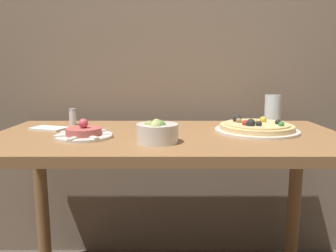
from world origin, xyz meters
TOP-DOWN VIEW (x-y plane):
  - dining_table at (0.00, 0.33)m, footprint 1.32×0.65m
  - pizza_plate at (0.34, 0.37)m, footprint 0.32×0.32m
  - tartare_plate at (-0.30, 0.26)m, footprint 0.20×0.20m
  - small_bowl at (-0.04, 0.18)m, footprint 0.14×0.14m
  - drinking_glass at (0.47, 0.57)m, footprint 0.07×0.07m
  - napkin at (-0.48, 0.43)m, footprint 0.16×0.13m
  - salt_shaker at (-0.42, 0.53)m, footprint 0.03×0.03m

SIDE VIEW (x-z plane):
  - dining_table at x=0.00m, z-range 0.25..0.98m
  - napkin at x=-0.48m, z-range 0.72..0.73m
  - tartare_plate at x=-0.30m, z-range 0.70..0.77m
  - pizza_plate at x=0.34m, z-range 0.71..0.77m
  - salt_shaker at x=-0.42m, z-range 0.72..0.80m
  - small_bowl at x=-0.04m, z-range 0.72..0.80m
  - drinking_glass at x=0.47m, z-range 0.72..0.85m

